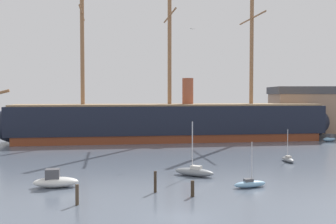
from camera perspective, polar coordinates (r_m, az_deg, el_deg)
name	(u,v)px	position (r m, az deg, el deg)	size (l,w,h in m)	color
ground_plane	(180,218)	(31.66, 1.65, -14.54)	(400.00, 400.00, 0.00)	slate
tall_ship	(170,122)	(81.24, 0.22, -1.34)	(73.19, 21.03, 35.50)	brown
motorboat_foreground_left	(55,181)	(42.80, -15.41, -9.22)	(4.71, 2.73, 1.86)	silver
sailboat_foreground_right	(250,184)	(42.11, 11.33, -9.75)	(3.65, 2.29, 4.58)	#7FB2D6
sailboat_near_centre	(194,171)	(46.96, 3.68, -8.26)	(4.90, 3.34, 6.19)	gray
sailboat_mid_right	(288,159)	(58.83, 16.35, -6.32)	(1.51, 3.54, 4.47)	gray
motorboat_far_left	(40,136)	(90.03, -17.33, -3.17)	(3.43, 4.29, 1.67)	orange
motorboat_far_right	(329,139)	(87.14, 21.54, -3.47)	(3.63, 3.16, 1.44)	#7FB2D6
mooring_piling_nearest	(193,189)	(37.71, 3.43, -10.61)	(0.33, 0.33, 1.46)	#382B1E
mooring_piling_left_pair	(155,182)	(39.15, -1.79, -9.70)	(0.27, 0.27, 2.02)	#382B1E
mooring_piling_right_pair	(77,195)	(35.71, -12.54, -11.18)	(0.30, 0.30, 1.74)	#4C3D2D
seagull_in_flight	(193,29)	(66.23, 3.44, 11.47)	(0.85, 0.92, 0.13)	silver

